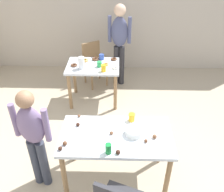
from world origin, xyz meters
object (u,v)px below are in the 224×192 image
Objects in this scene: dining_table_far at (93,72)px; person_girl_near at (33,134)px; person_adult_far at (119,38)px; soda_can at (108,149)px; pitcher_far at (81,63)px; dining_table_near at (116,141)px; chair_far_table at (94,61)px; mixing_bowl at (134,132)px.

person_girl_near reaches higher than dining_table_far.
person_girl_near is 2.71m from person_adult_far.
pitcher_far is at bearing 105.48° from soda_can.
dining_table_near is at bearing -76.26° from dining_table_far.
person_adult_far is (0.52, -0.01, 0.50)m from chair_far_table.
person_adult_far reaches higher than dining_table_far.
chair_far_table is 2.54m from mixing_bowl.
person_adult_far reaches higher than pitcher_far.
person_adult_far is (0.46, 0.66, 0.37)m from dining_table_far.
person_girl_near reaches higher than pitcher_far.
person_adult_far is at bearing 69.21° from person_girl_near.
soda_can is 0.58× the size of pitcher_far.
person_girl_near reaches higher than mixing_bowl.
person_adult_far is at bearing -1.16° from chair_far_table.
soda_can is at bearing -133.93° from mixing_bowl.
person_girl_near is at bearing 167.61° from soda_can.
person_adult_far is 1.03m from pitcher_far.
soda_can reaches higher than chair_far_table.
soda_can reaches higher than mixing_bowl.
dining_table_near is 1.42× the size of dining_table_far.
dining_table_far is 7.56× the size of soda_can.
chair_far_table is at bearing 94.94° from dining_table_far.
person_girl_near is at bearing -100.48° from pitcher_far.
chair_far_table is 0.89m from pitcher_far.
chair_far_table reaches higher than dining_table_far.
person_girl_near is 6.64× the size of pitcher_far.
dining_table_near is 0.95m from person_girl_near.
chair_far_table is 2.60m from person_girl_near.
mixing_bowl is at bearing 46.07° from soda_can.
soda_can is (-0.08, -0.28, 0.16)m from dining_table_near.
mixing_bowl is 1.71× the size of soda_can.
person_adult_far is at bearing 89.39° from dining_table_near.
mixing_bowl is at bearing 5.56° from person_girl_near.
person_girl_near is (-0.44, -2.54, 0.33)m from chair_far_table.
mixing_bowl reaches higher than dining_table_near.
person_adult_far is (0.96, 2.53, 0.17)m from person_girl_near.
person_girl_near is 11.41× the size of soda_can.
mixing_bowl is (0.21, 0.02, 0.14)m from dining_table_near.
dining_table_near is 6.26× the size of mixing_bowl.
person_adult_far is at bearing 94.33° from mixing_bowl.
pitcher_far is (-0.12, -0.80, 0.36)m from chair_far_table.
pitcher_far reaches higher than dining_table_near.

